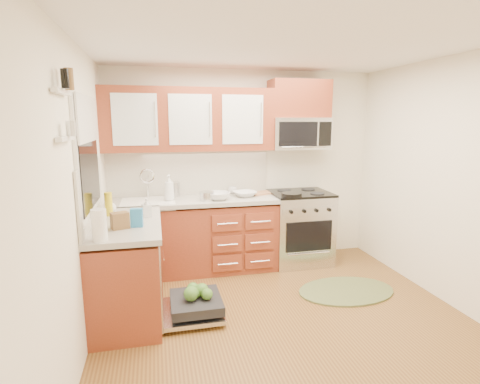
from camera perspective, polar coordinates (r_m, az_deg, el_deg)
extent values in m
plane|color=brown|center=(3.75, 7.15, -19.05)|extent=(3.50, 3.50, 0.00)
plane|color=white|center=(3.32, 8.24, 21.76)|extent=(3.50, 3.50, 0.00)
cube|color=white|center=(4.97, 0.61, 3.74)|extent=(3.50, 0.04, 2.50)
cube|color=white|center=(1.84, 27.29, -10.01)|extent=(3.50, 0.04, 2.50)
cube|color=white|center=(3.17, -23.54, -1.29)|extent=(0.04, 3.50, 2.50)
cube|color=white|center=(4.25, 30.35, 1.02)|extent=(0.04, 3.50, 2.50)
cube|color=maroon|center=(4.74, -7.17, -6.92)|extent=(2.05, 0.60, 0.85)
cube|color=maroon|center=(3.86, -16.71, -11.53)|extent=(0.60, 1.25, 0.85)
cube|color=#B3ACA3|center=(4.61, -7.30, -1.33)|extent=(2.07, 0.64, 0.05)
cube|color=#B3ACA3|center=(3.71, -16.95, -4.72)|extent=(0.64, 1.27, 0.05)
cube|color=beige|center=(4.85, -7.73, 2.98)|extent=(2.05, 0.02, 0.57)
cube|color=beige|center=(3.68, -21.80, -0.21)|extent=(0.02, 1.25, 0.57)
cube|color=maroon|center=(4.98, 8.98, 13.82)|extent=(0.76, 0.35, 0.47)
cube|color=white|center=(3.59, -22.22, 10.28)|extent=(0.02, 0.96, 0.40)
cube|color=white|center=(2.76, -25.53, 13.63)|extent=(0.04, 0.40, 0.03)
cube|color=white|center=(2.76, -25.02, 7.42)|extent=(0.04, 0.40, 0.03)
cylinder|color=black|center=(4.61, 7.86, -0.41)|extent=(0.28, 0.28, 0.05)
cylinder|color=silver|center=(4.48, -5.06, -0.61)|extent=(0.23, 0.23, 0.11)
cube|color=tan|center=(4.88, 3.20, -0.16)|extent=(0.35, 0.28, 0.02)
cylinder|color=silver|center=(4.78, -9.80, 0.43)|extent=(0.15, 0.15, 0.18)
cylinder|color=white|center=(3.17, -20.66, -4.74)|extent=(0.14, 0.14, 0.26)
cylinder|color=gold|center=(3.97, -19.39, -1.75)|extent=(0.08, 0.08, 0.24)
cylinder|color=#A30D15|center=(3.19, -20.96, -4.78)|extent=(0.07, 0.07, 0.24)
cube|color=brown|center=(3.47, -17.84, -4.17)|extent=(0.17, 0.15, 0.15)
cube|color=#2779BA|center=(3.48, -15.47, -3.80)|extent=(0.11, 0.07, 0.17)
imported|color=#999999|center=(4.69, 0.75, -0.29)|extent=(0.34, 0.34, 0.07)
imported|color=#999999|center=(4.51, -3.34, -0.62)|extent=(0.30, 0.30, 0.09)
imported|color=#999999|center=(4.88, -1.13, 0.29)|extent=(0.15, 0.15, 0.09)
imported|color=#999999|center=(4.50, -10.76, 0.61)|extent=(0.15, 0.15, 0.31)
imported|color=#999999|center=(3.82, -14.06, -2.31)|extent=(0.10, 0.10, 0.19)
imported|color=#999999|center=(4.09, -19.18, -1.99)|extent=(0.14, 0.14, 0.15)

